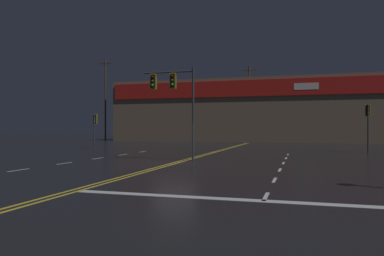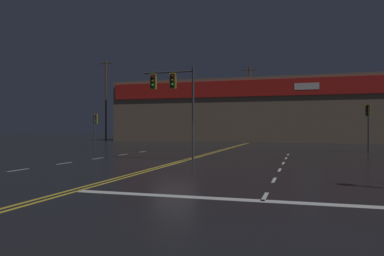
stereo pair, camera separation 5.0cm
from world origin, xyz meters
TOP-DOWN VIEW (x-y plane):
  - ground_plane at (0.00, 0.00)m, footprint 200.00×200.00m
  - road_markings at (1.29, -2.11)m, footprint 17.64×60.00m
  - traffic_signal_median at (-0.74, 1.85)m, footprint 3.34×0.36m
  - traffic_signal_corner_northwest at (-12.61, 12.52)m, footprint 0.42×0.36m
  - traffic_signal_corner_northeast at (12.10, 13.15)m, footprint 0.42×0.36m
  - building_backdrop at (0.00, 37.57)m, footprint 42.89×10.23m
  - utility_pole_row at (-0.79, 33.50)m, footprint 47.52×0.26m

SIDE VIEW (x-z plane):
  - ground_plane at x=0.00m, z-range 0.00..0.00m
  - road_markings at x=1.29m, z-range 0.00..0.01m
  - traffic_signal_corner_northwest at x=-12.61m, z-range 0.80..4.20m
  - traffic_signal_corner_northeast at x=12.10m, z-range 0.93..4.89m
  - traffic_signal_median at x=-0.74m, z-range 1.47..7.20m
  - building_backdrop at x=0.00m, z-range 0.01..9.24m
  - utility_pole_row at x=-0.79m, z-range -0.19..12.77m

